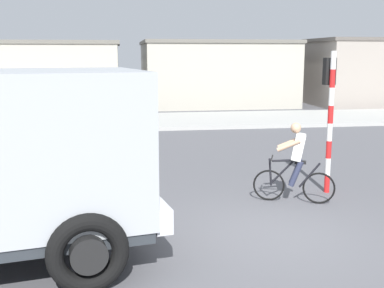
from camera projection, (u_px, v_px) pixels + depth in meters
name	position (u px, v px, depth m)	size (l,w,h in m)	color
ground_plane	(271.00, 235.00, 8.48)	(120.00, 120.00, 0.00)	#56565B
sidewalk_far	(176.00, 121.00, 22.55)	(80.00, 5.00, 0.16)	#ADADA8
cyclist	(295.00, 163.00, 10.24)	(1.63, 0.74, 1.72)	black
traffic_light_pole	(330.00, 102.00, 10.84)	(0.24, 0.43, 3.20)	red
building_corner_left	(11.00, 76.00, 27.16)	(12.23, 6.64, 3.84)	#B2AD9E
building_mid_block	(214.00, 73.00, 30.79)	(9.10, 7.92, 3.94)	#B2AD9E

